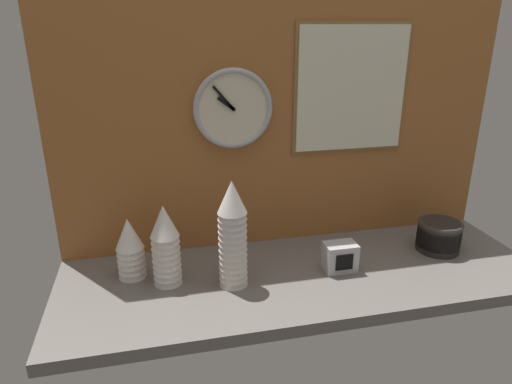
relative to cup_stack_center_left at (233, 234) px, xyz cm
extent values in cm
cube|color=slate|center=(23.92, 2.65, -19.45)|extent=(160.00, 56.00, 4.00)
cube|color=#A3602D|center=(23.92, 29.15, 35.05)|extent=(160.00, 3.00, 105.00)
cone|color=white|center=(0.00, 0.00, -12.30)|extent=(9.08, 9.08, 10.30)
cone|color=white|center=(0.00, 0.00, -10.25)|extent=(9.08, 9.08, 10.30)
cone|color=white|center=(0.00, 0.00, -8.20)|extent=(9.08, 9.08, 10.30)
cone|color=white|center=(0.00, 0.00, -6.15)|extent=(9.08, 9.08, 10.30)
cone|color=white|center=(0.00, 0.00, -4.10)|extent=(9.08, 9.08, 10.30)
cone|color=white|center=(0.00, 0.00, -2.05)|extent=(9.08, 9.08, 10.30)
cone|color=white|center=(0.00, 0.00, 0.00)|extent=(9.08, 9.08, 10.30)
cone|color=white|center=(0.00, 0.00, 2.05)|extent=(9.08, 9.08, 10.30)
cone|color=white|center=(0.00, 0.00, 4.10)|extent=(9.08, 9.08, 10.30)
cone|color=white|center=(0.00, 0.00, 6.15)|extent=(9.08, 9.08, 10.30)
cone|color=white|center=(0.00, 0.00, 8.20)|extent=(9.08, 9.08, 10.30)
cone|color=white|center=(0.00, 0.00, 10.25)|extent=(9.08, 9.08, 10.30)
cone|color=white|center=(0.00, 0.00, 12.30)|extent=(9.08, 9.08, 10.30)
cone|color=white|center=(-20.30, 5.44, -12.30)|extent=(9.08, 9.08, 10.30)
cone|color=white|center=(-20.30, 5.44, -10.25)|extent=(9.08, 9.08, 10.30)
cone|color=white|center=(-20.30, 5.44, -8.20)|extent=(9.08, 9.08, 10.30)
cone|color=white|center=(-20.30, 5.44, -6.15)|extent=(9.08, 9.08, 10.30)
cone|color=white|center=(-20.30, 5.44, -4.10)|extent=(9.08, 9.08, 10.30)
cone|color=white|center=(-20.30, 5.44, -2.05)|extent=(9.08, 9.08, 10.30)
cone|color=white|center=(-20.30, 5.44, 0.00)|extent=(9.08, 9.08, 10.30)
cone|color=white|center=(-20.30, 5.44, 2.05)|extent=(9.08, 9.08, 10.30)
cone|color=white|center=(-20.30, 5.44, 4.10)|extent=(9.08, 9.08, 10.30)
cone|color=white|center=(-31.52, 12.06, -12.30)|extent=(9.08, 9.08, 10.30)
cone|color=white|center=(-31.52, 12.06, -10.25)|extent=(9.08, 9.08, 10.30)
cone|color=white|center=(-31.52, 12.06, -8.20)|extent=(9.08, 9.08, 10.30)
cone|color=white|center=(-31.52, 12.06, -6.15)|extent=(9.08, 9.08, 10.30)
cone|color=white|center=(-31.52, 12.06, -4.10)|extent=(9.08, 9.08, 10.30)
cone|color=white|center=(-31.52, 12.06, -2.05)|extent=(9.08, 9.08, 10.30)
cylinder|color=black|center=(77.05, 6.29, -15.04)|extent=(15.42, 15.42, 4.81)
cylinder|color=black|center=(77.05, 6.29, -12.97)|extent=(15.42, 15.42, 4.81)
cylinder|color=black|center=(77.05, 6.29, -10.89)|extent=(15.42, 15.42, 4.81)
cylinder|color=black|center=(77.05, 6.29, -8.82)|extent=(15.42, 15.42, 4.81)
torus|color=#302D2A|center=(77.05, 6.29, -7.13)|extent=(15.92, 15.92, 1.73)
cylinder|color=beige|center=(5.45, 26.55, 33.76)|extent=(26.12, 1.80, 26.12)
torus|color=#B2B2B7|center=(5.45, 25.74, 33.76)|extent=(27.05, 1.98, 27.05)
cube|color=black|center=(2.87, 25.25, 35.76)|extent=(5.88, 0.60, 4.93)
cube|color=black|center=(2.13, 25.25, 37.63)|extent=(7.26, 0.60, 8.26)
cylinder|color=black|center=(5.45, 25.25, 33.76)|extent=(1.31, 0.60, 1.31)
cube|color=olive|center=(48.20, 27.27, 38.84)|extent=(42.59, 0.60, 45.43)
cube|color=#EFEACC|center=(48.20, 26.85, 38.84)|extent=(40.19, 1.20, 43.03)
cube|color=#B7B7BC|center=(36.32, 0.67, -12.59)|extent=(10.73, 7.22, 9.72)
cube|color=black|center=(36.32, -3.14, -12.59)|extent=(5.90, 0.40, 5.45)
camera|label=1|loc=(-21.17, -124.73, 61.10)|focal=32.00mm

